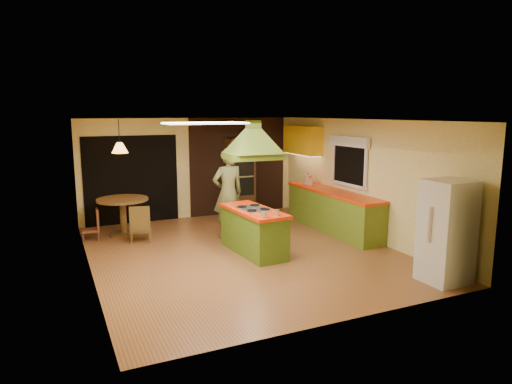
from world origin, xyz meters
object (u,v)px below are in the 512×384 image
refrigerator (447,232)px  dining_table (123,209)px  canister_large (308,179)px  man (228,193)px  kitchen_island (253,231)px  wall_oven (240,177)px

refrigerator → dining_table: refrigerator is taller
refrigerator → canister_large: refrigerator is taller
man → canister_large: (2.28, 0.55, 0.08)m
refrigerator → dining_table: (-4.17, 4.94, -0.24)m
man → canister_large: man is taller
kitchen_island → dining_table: 3.10m
man → refrigerator: bearing=113.9°
refrigerator → canister_large: 4.38m
refrigerator → canister_large: bearing=88.0°
wall_oven → dining_table: bearing=-165.4°
wall_oven → man: bearing=-118.4°
wall_oven → refrigerator: bearing=-78.0°
kitchen_island → canister_large: canister_large is taller
refrigerator → canister_large: size_ratio=6.99×
man → dining_table: size_ratio=1.76×
kitchen_island → dining_table: size_ratio=1.59×
man → wall_oven: wall_oven is taller
refrigerator → wall_oven: wall_oven is taller
canister_large → refrigerator: bearing=-91.4°
wall_oven → canister_large: (1.23, -1.32, 0.04)m
man → canister_large: bearing=-172.0°
wall_oven → canister_large: wall_oven is taller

